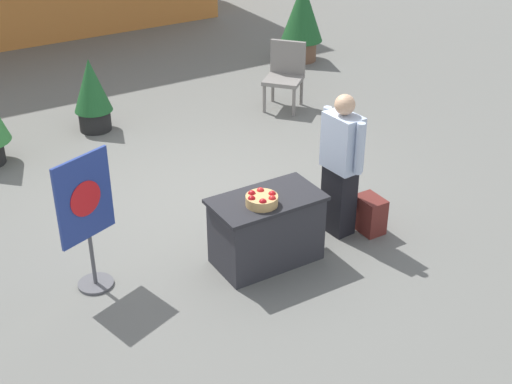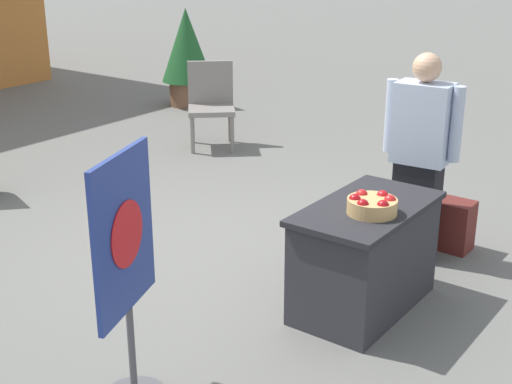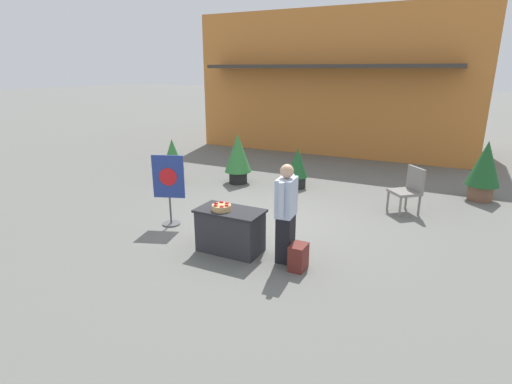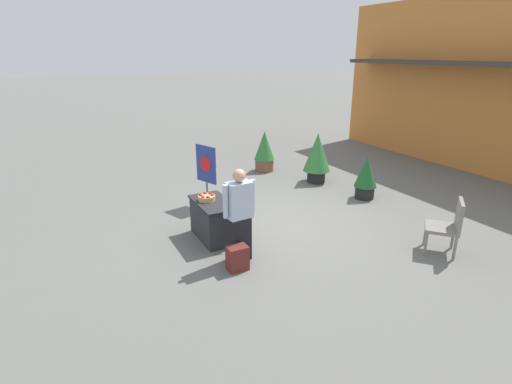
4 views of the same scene
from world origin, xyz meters
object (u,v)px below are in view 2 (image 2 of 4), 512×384
Objects in this scene: apple_basket at (372,205)px; person_visitor at (420,157)px; backpack at (451,225)px; potted_plant_near_left at (187,52)px; patio_chair at (211,100)px; poster_board at (126,269)px; display_table at (365,257)px.

person_visitor is (1.11, 0.17, 0.02)m from apple_basket.
backpack is 0.29× the size of potted_plant_near_left.
apple_basket is 0.32× the size of patio_chair.
poster_board reaches higher than patio_chair.
apple_basket is (-0.11, -0.09, 0.44)m from display_table.
apple_basket is 0.23× the size of poster_board.
potted_plant_near_left reaches higher than apple_basket.
person_visitor is 2.74m from poster_board.
person_visitor reaches higher than patio_chair.
poster_board is 0.99× the size of potted_plant_near_left.
potted_plant_near_left is (4.09, 5.25, -0.02)m from apple_basket.
apple_basket is 1.70m from poster_board.
potted_plant_near_left reaches higher than display_table.
potted_plant_near_left is at bearing 63.08° from backpack.
person_visitor is 3.71m from patio_chair.
backpack is at bearing 143.28° from person_visitor.
apple_basket reaches higher than backpack.
patio_chair is (1.20, 3.57, 0.36)m from backpack.
apple_basket is at bearing 4.02° from person_visitor.
person_visitor is at bearing 24.59° from patio_chair.
potted_plant_near_left is at bearing 52.07° from apple_basket.
person_visitor is (1.00, 0.08, 0.45)m from display_table.
apple_basket is 6.65m from potted_plant_near_left.
patio_chair is (1.51, 3.38, -0.27)m from person_visitor.
potted_plant_near_left is at bearing 108.51° from poster_board.
potted_plant_near_left is (3.98, 5.16, 0.42)m from display_table.
apple_basket is at bearing -141.90° from display_table.
poster_board is (-3.01, 0.62, 0.60)m from backpack.
person_visitor is 0.72m from backpack.
apple_basket reaches higher than display_table.
apple_basket is 1.54m from backpack.
poster_board is at bearing 159.35° from apple_basket.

